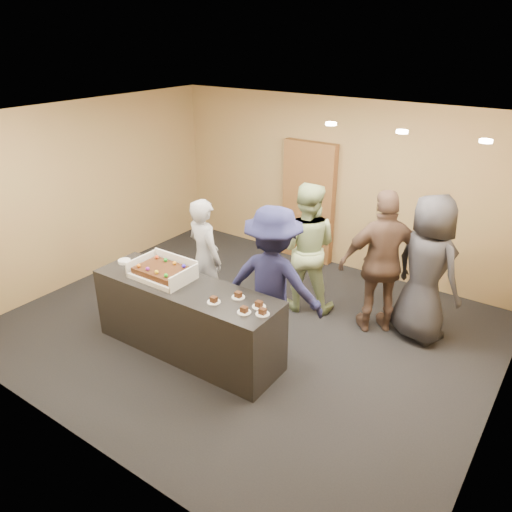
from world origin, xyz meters
name	(u,v)px	position (x,y,z in m)	size (l,w,h in m)	color
room	(246,234)	(0.00, 0.00, 1.35)	(6.04, 6.00, 2.70)	black
serving_counter	(187,319)	(-0.30, -0.80, 0.45)	(2.40, 0.70, 0.90)	black
storage_cabinet	(308,202)	(-0.48, 2.41, 1.00)	(0.91, 0.15, 2.00)	brown
cake_box	(164,273)	(-0.65, -0.78, 0.95)	(0.72, 0.50, 0.21)	white
sheet_cake	(162,270)	(-0.66, -0.80, 1.00)	(0.62, 0.43, 0.12)	#34150B
plate_stack	(124,261)	(-1.35, -0.78, 0.92)	(0.16, 0.16, 0.04)	white
slice_a	(214,300)	(0.22, -0.91, 0.92)	(0.15, 0.15, 0.07)	white
slice_b	(238,296)	(0.38, -0.67, 0.92)	(0.15, 0.15, 0.07)	white
slice_c	(244,311)	(0.62, -0.90, 0.92)	(0.15, 0.15, 0.07)	white
slice_d	(259,305)	(0.68, -0.71, 0.92)	(0.15, 0.15, 0.07)	white
slice_e	(263,312)	(0.80, -0.81, 0.92)	(0.15, 0.15, 0.07)	white
person_server_grey	(205,258)	(-0.71, 0.03, 0.83)	(0.60, 0.40, 1.65)	#99999E
person_sage_man	(305,248)	(0.31, 0.94, 0.91)	(0.88, 0.69, 1.82)	#9BB07B
person_navy_man	(273,283)	(0.54, -0.21, 0.93)	(1.20, 0.69, 1.86)	#191B44
person_brown_extra	(383,263)	(1.39, 1.00, 0.95)	(1.11, 0.46, 1.89)	brown
person_dark_suit	(427,269)	(1.89, 1.14, 0.95)	(0.93, 0.60, 1.89)	#29292F
ceiling_spotlights	(402,132)	(1.60, 0.50, 2.67)	(1.72, 0.12, 0.03)	#FFEAC6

